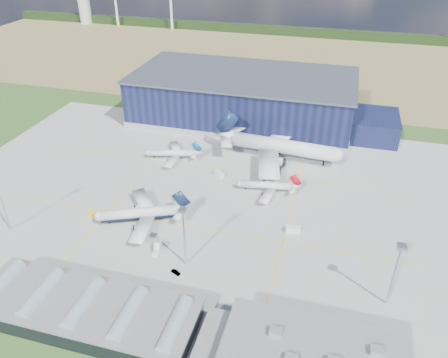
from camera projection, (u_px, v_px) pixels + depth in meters
ground at (188, 210)px, 175.25m from camera, size 600.00×600.00×0.00m
apron at (196, 196)px, 183.45m from camera, size 220.00×160.00×0.08m
farmland at (279, 58)px, 355.85m from camera, size 600.00×220.00×0.01m
treeline at (293, 31)px, 419.42m from camera, size 600.00×8.00×8.00m
hangar at (248, 100)px, 246.36m from camera, size 145.00×62.00×26.10m
glass_concourse at (96, 313)px, 125.55m from camera, size 78.00×23.00×8.60m
light_mast_west at (0, 196)px, 156.28m from camera, size 2.60×2.60×23.00m
light_mast_center at (184, 228)px, 140.27m from camera, size 2.60×2.60×23.00m
light_mast_east at (397, 266)px, 125.40m from camera, size 2.60×2.60×23.00m
airliner_navy at (138, 208)px, 165.74m from camera, size 48.83×48.41×12.17m
airliner_red at (266, 182)px, 184.66m from camera, size 31.50×30.99×9.08m
airliner_widebody at (283, 139)px, 206.03m from camera, size 68.77×67.49×20.88m
airliner_regional at (171, 150)px, 209.37m from camera, size 33.79×33.34×9.12m
gse_tug_b at (92, 214)px, 171.59m from camera, size 2.49×3.40×1.37m
gse_van_a at (293, 229)px, 162.64m from camera, size 5.71×3.15×2.37m
gse_cart_a at (275, 165)px, 204.74m from camera, size 3.01×3.52×1.29m
gse_van_b at (219, 174)px, 196.86m from camera, size 5.40×5.11×2.34m
gse_tug_c at (234, 142)px, 225.03m from camera, size 2.69×3.62×1.43m
gse_cart_b at (230, 142)px, 225.66m from camera, size 2.91×2.16×1.16m
airstair at (158, 247)px, 153.55m from camera, size 2.71×4.74×2.85m
car_a at (312, 334)px, 123.17m from camera, size 3.42×1.86×1.10m
car_b at (176, 272)px, 144.09m from camera, size 3.66×2.51×1.14m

